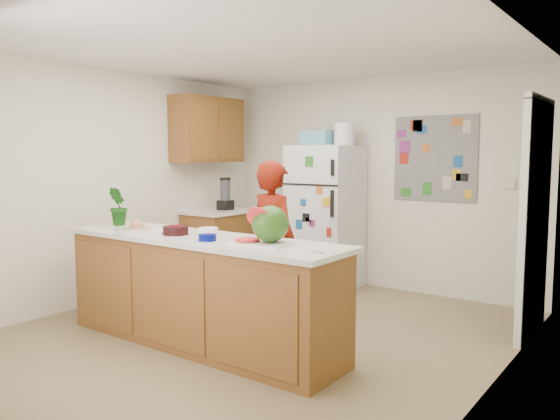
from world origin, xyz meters
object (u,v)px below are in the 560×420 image
Objects in this scene: cherry_bowl at (176,230)px; watermelon at (270,224)px; refrigerator at (325,217)px; person at (274,244)px.

watermelon is at bearing 5.38° from cherry_bowl.
person is (0.43, -1.60, -0.08)m from refrigerator.
watermelon is (0.96, -2.34, 0.22)m from refrigerator.
refrigerator is 1.10× the size of person.
refrigerator reaches higher than watermelon.
cherry_bowl is (0.02, -2.43, 0.11)m from refrigerator.
person reaches higher than watermelon.
person is 5.51× the size of watermelon.
person is 0.94m from cherry_bowl.
cherry_bowl is (-0.41, -0.83, 0.19)m from person.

